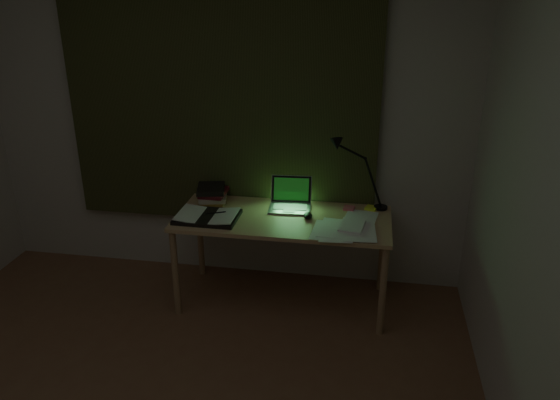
{
  "coord_description": "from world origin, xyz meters",
  "views": [
    {
      "loc": [
        1.03,
        -1.66,
        2.13
      ],
      "look_at": [
        0.5,
        1.49,
        0.82
      ],
      "focal_mm": 35.0,
      "sensor_mm": 36.0,
      "label": 1
    }
  ],
  "objects_px": {
    "desk": "(283,260)",
    "laptop": "(290,196)",
    "book_stack": "(213,194)",
    "loose_papers": "(344,224)",
    "desk_lamp": "(383,174)",
    "open_textbook": "(207,216)"
  },
  "relations": [
    {
      "from": "desk",
      "to": "laptop",
      "type": "xyz_separation_m",
      "value": [
        0.03,
        0.13,
        0.43
      ]
    },
    {
      "from": "book_stack",
      "to": "desk",
      "type": "bearing_deg",
      "value": -18.6
    },
    {
      "from": "laptop",
      "to": "desk",
      "type": "bearing_deg",
      "value": -105.04
    },
    {
      "from": "desk",
      "to": "book_stack",
      "type": "height_order",
      "value": "book_stack"
    },
    {
      "from": "loose_papers",
      "to": "desk_lamp",
      "type": "xyz_separation_m",
      "value": [
        0.23,
        0.32,
        0.24
      ]
    },
    {
      "from": "open_textbook",
      "to": "loose_papers",
      "type": "bearing_deg",
      "value": 3.22
    },
    {
      "from": "book_stack",
      "to": "loose_papers",
      "type": "bearing_deg",
      "value": -14.85
    },
    {
      "from": "book_stack",
      "to": "loose_papers",
      "type": "xyz_separation_m",
      "value": [
        0.94,
        -0.25,
        -0.05
      ]
    },
    {
      "from": "loose_papers",
      "to": "desk_lamp",
      "type": "height_order",
      "value": "desk_lamp"
    },
    {
      "from": "open_textbook",
      "to": "book_stack",
      "type": "height_order",
      "value": "book_stack"
    },
    {
      "from": "laptop",
      "to": "loose_papers",
      "type": "xyz_separation_m",
      "value": [
        0.38,
        -0.2,
        -0.09
      ]
    },
    {
      "from": "book_stack",
      "to": "desk_lamp",
      "type": "relative_size",
      "value": 0.45
    },
    {
      "from": "laptop",
      "to": "open_textbook",
      "type": "bearing_deg",
      "value": -158.88
    },
    {
      "from": "desk",
      "to": "book_stack",
      "type": "distance_m",
      "value": 0.68
    },
    {
      "from": "open_textbook",
      "to": "loose_papers",
      "type": "distance_m",
      "value": 0.9
    },
    {
      "from": "desk",
      "to": "book_stack",
      "type": "relative_size",
      "value": 6.37
    },
    {
      "from": "laptop",
      "to": "open_textbook",
      "type": "distance_m",
      "value": 0.57
    },
    {
      "from": "open_textbook",
      "to": "book_stack",
      "type": "relative_size",
      "value": 1.82
    },
    {
      "from": "book_stack",
      "to": "open_textbook",
      "type": "bearing_deg",
      "value": -81.1
    },
    {
      "from": "laptop",
      "to": "book_stack",
      "type": "height_order",
      "value": "laptop"
    },
    {
      "from": "open_textbook",
      "to": "desk",
      "type": "bearing_deg",
      "value": 13.33
    },
    {
      "from": "desk",
      "to": "open_textbook",
      "type": "bearing_deg",
      "value": -167.45
    }
  ]
}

